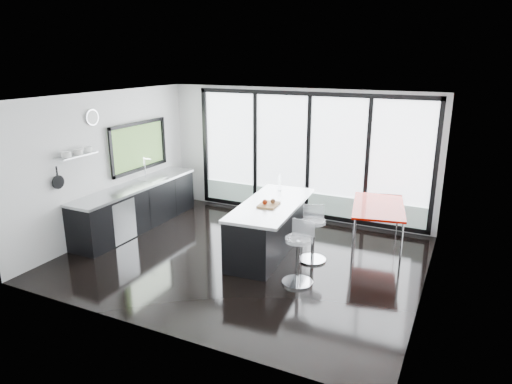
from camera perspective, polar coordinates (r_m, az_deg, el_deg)
The scene contains 11 objects.
floor at distance 8.18m, azimuth -1.56°, elevation -8.20°, with size 6.00×5.00×0.00m, color black.
ceiling at distance 7.45m, azimuth -1.73°, elevation 11.74°, with size 6.00×5.00×0.00m, color white.
wall_back at distance 9.82m, azimuth 6.41°, elevation 3.82°, with size 6.00×0.09×2.80m.
wall_front at distance 5.70m, azimuth -13.29°, elevation -4.75°, with size 6.00×0.00×2.80m, color silver.
wall_left at distance 9.56m, azimuth -16.97°, elevation 4.62°, with size 0.26×5.00×2.80m.
wall_right at distance 6.90m, azimuth 21.07°, elevation -1.66°, with size 0.00×5.00×2.80m, color silver.
counter_cabinets at distance 9.73m, azimuth -14.62°, elevation -1.68°, with size 0.69×3.24×1.36m.
island at distance 8.24m, azimuth 1.42°, elevation -4.38°, with size 1.16×2.38×1.23m.
bar_stool_near at distance 7.18m, azimuth 5.26°, elevation -8.55°, with size 0.49×0.49×0.77m, color silver.
bar_stool_far at distance 7.98m, azimuth 7.13°, elevation -6.02°, with size 0.47×0.47×0.75m, color silver.
red_table at distance 8.69m, azimuth 14.87°, elevation -4.25°, with size 0.89×1.57×0.84m, color #960800.
Camera 1 is at (3.42, -6.58, 3.44)m, focal length 32.00 mm.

